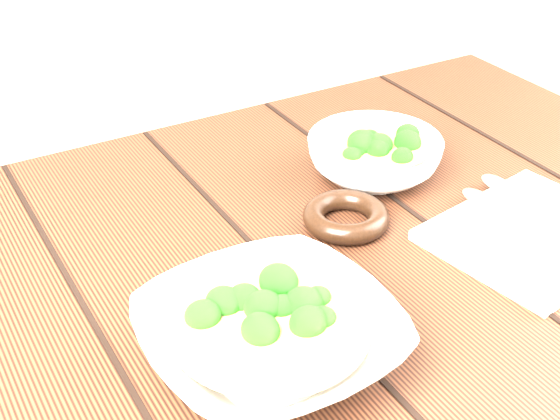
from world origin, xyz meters
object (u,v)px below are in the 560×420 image
trivet (346,217)px  napkin (534,234)px  table (298,354)px  soup_bowl_front (270,336)px  soup_bowl_back (374,156)px

trivet → napkin: size_ratio=0.46×
table → napkin: bearing=-17.1°
table → soup_bowl_front: 0.21m
table → trivet: trivet is taller
trivet → table: bearing=-152.3°
soup_bowl_front → napkin: soup_bowl_front is taller
soup_bowl_front → napkin: 0.36m
soup_bowl_front → table: bearing=48.2°
trivet → soup_bowl_back: bearing=39.5°
soup_bowl_back → trivet: soup_bowl_back is taller
table → soup_bowl_back: size_ratio=5.28×
table → trivet: bearing=27.7°
soup_bowl_front → soup_bowl_back: soup_bowl_front is taller
soup_bowl_back → napkin: 0.22m
soup_bowl_back → trivet: 0.13m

